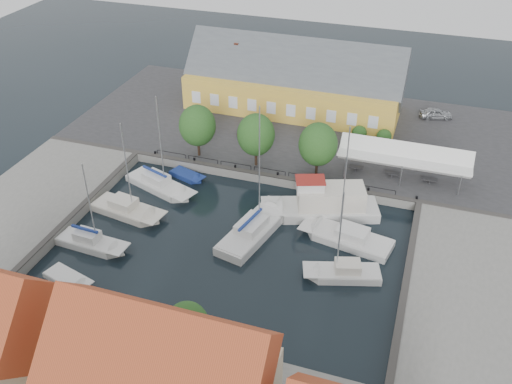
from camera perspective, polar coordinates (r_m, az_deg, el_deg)
ground at (r=55.54m, az=-1.96°, el=-4.54°), size 140.00×140.00×0.00m
north_quay at (r=73.89m, az=4.19°, el=6.28°), size 56.00×26.00×1.00m
west_quay at (r=63.73m, az=-21.55°, el=-1.07°), size 12.00×24.00×1.00m
east_quay at (r=51.86m, az=21.05°, el=-9.84°), size 12.00×24.00×1.00m
quay_edge_fittings at (r=58.51m, az=-0.37°, el=-1.00°), size 56.00×24.72×0.40m
warehouse at (r=77.53m, az=3.46°, el=10.87°), size 28.56×14.00×9.55m
tent_canopy at (r=63.25m, az=14.65°, el=3.48°), size 14.00×4.00×2.83m
quay_trees at (r=62.97m, az=-0.00°, el=5.75°), size 18.20×4.20×6.30m
car_silver at (r=78.71m, az=17.56°, el=7.52°), size 4.48×2.81×1.42m
car_red at (r=71.83m, az=-0.60°, el=6.66°), size 1.90×4.73×1.53m
center_sailboat at (r=55.68m, az=-0.24°, el=-3.94°), size 5.20×10.56×13.86m
trawler at (r=58.45m, az=6.87°, el=-1.37°), size 12.41×7.28×5.00m
east_boat_a at (r=55.53m, az=9.18°, el=-4.70°), size 9.40×4.66×12.70m
east_boat_b at (r=51.58m, az=8.77°, el=-8.15°), size 7.18×4.14×9.64m
west_boat_a at (r=63.35m, az=-9.63°, el=0.59°), size 9.12×5.37×11.76m
west_boat_b at (r=60.07m, az=-12.78°, el=-1.86°), size 8.39×4.02×11.09m
west_boat_d at (r=56.44m, az=-16.14°, el=-5.03°), size 7.38×2.63×9.88m
launch_sw at (r=53.30m, az=-18.26°, el=-8.38°), size 5.03×2.99×0.98m
launch_nw at (r=64.94m, az=-6.92°, el=1.55°), size 4.53×2.91×0.88m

